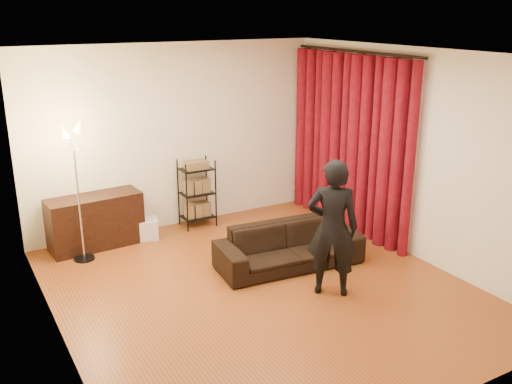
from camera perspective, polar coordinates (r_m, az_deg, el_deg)
floor at (r=6.80m, az=0.53°, el=-9.68°), size 5.00×5.00×0.00m
ceiling at (r=6.04m, az=0.60°, el=13.67°), size 5.00×5.00×0.00m
wall_back at (r=8.47m, az=-8.03°, el=5.49°), size 5.00×0.00×5.00m
wall_front at (r=4.44m, az=17.15°, el=-6.79°), size 5.00×0.00×5.00m
wall_left at (r=5.56m, az=-19.92°, el=-2.07°), size 0.00×5.00×5.00m
wall_right at (r=7.63m, az=15.35°, el=3.65°), size 0.00×5.00×5.00m
curtain_rod at (r=8.20m, az=9.91°, el=13.69°), size 0.04×2.65×0.04m
curtain at (r=8.38m, az=9.33°, el=4.77°), size 0.22×2.65×2.55m
sofa at (r=7.27m, az=3.33°, el=-5.42°), size 1.91×0.90×0.54m
person at (r=6.45m, az=7.65°, el=-3.59°), size 0.70×0.66×1.60m
media_cabinet at (r=8.11m, az=-15.76°, el=-2.85°), size 1.28×0.56×0.73m
storage_boxes at (r=8.28m, az=-11.00°, el=-3.65°), size 0.43×0.37×0.30m
wire_shelf at (r=8.56m, az=-5.92°, el=-0.11°), size 0.50×0.37×1.03m
floor_lamp at (r=7.56m, az=-17.36°, el=-0.29°), size 0.41×0.41×1.78m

